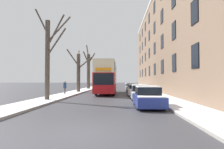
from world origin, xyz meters
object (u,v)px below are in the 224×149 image
(parked_car_3, at_px, (133,88))
(pedestrian_left_sidewalk, at_px, (65,87))
(bare_tree_left_0, at_px, (48,56))
(parked_car_1, at_px, (140,93))
(parked_car_2, at_px, (136,90))
(parked_car_4, at_px, (131,87))
(parked_car_0, at_px, (148,97))
(bare_tree_left_1, at_px, (78,71))
(bare_tree_left_2, at_px, (88,70))
(bare_tree_left_3, at_px, (96,75))
(double_decker_bus, at_px, (107,76))

(parked_car_3, height_order, pedestrian_left_sidewalk, pedestrian_left_sidewalk)
(bare_tree_left_0, relative_size, parked_car_1, 2.15)
(parked_car_2, relative_size, parked_car_4, 0.97)
(parked_car_0, distance_m, parked_car_2, 10.67)
(bare_tree_left_1, distance_m, bare_tree_left_2, 11.17)
(parked_car_1, relative_size, parked_car_2, 0.98)
(parked_car_1, height_order, parked_car_3, parked_car_1)
(parked_car_3, bearing_deg, bare_tree_left_1, -177.47)
(parked_car_1, height_order, parked_car_2, parked_car_1)
(bare_tree_left_3, height_order, pedestrian_left_sidewalk, bare_tree_left_3)
(bare_tree_left_2, xyz_separation_m, parked_car_3, (8.48, -10.77, -3.46))
(bare_tree_left_3, bearing_deg, bare_tree_left_2, -90.81)
(bare_tree_left_2, bearing_deg, pedestrian_left_sidewalk, -91.89)
(parked_car_4, bearing_deg, parked_car_1, -90.00)
(bare_tree_left_2, distance_m, pedestrian_left_sidewalk, 16.22)
(bare_tree_left_0, xyz_separation_m, bare_tree_left_3, (-0.01, 36.28, -0.62))
(bare_tree_left_1, height_order, parked_car_1, bare_tree_left_1)
(parked_car_0, bearing_deg, parked_car_4, 90.00)
(bare_tree_left_0, xyz_separation_m, parked_car_4, (8.30, 18.10, -3.42))
(bare_tree_left_1, xyz_separation_m, double_decker_bus, (4.49, -2.42, -0.87))
(bare_tree_left_1, distance_m, parked_car_3, 8.68)
(parked_car_4, height_order, pedestrian_left_sidewalk, pedestrian_left_sidewalk)
(bare_tree_left_2, bearing_deg, parked_car_1, -68.92)
(parked_car_3, bearing_deg, pedestrian_left_sidewalk, -150.29)
(parked_car_0, height_order, parked_car_3, parked_car_0)
(bare_tree_left_1, distance_m, parked_car_1, 13.90)
(double_decker_bus, xyz_separation_m, parked_car_2, (3.77, -3.24, -1.80))
(bare_tree_left_0, xyz_separation_m, parked_car_2, (8.30, 7.05, -3.42))
(bare_tree_left_3, bearing_deg, parked_car_1, -76.44)
(parked_car_4, bearing_deg, bare_tree_left_0, -114.62)
(parked_car_3, distance_m, pedestrian_left_sidewalk, 10.37)
(bare_tree_left_0, relative_size, parked_car_0, 1.97)
(bare_tree_left_0, xyz_separation_m, bare_tree_left_1, (0.05, 12.71, -0.76))
(double_decker_bus, distance_m, parked_car_1, 9.41)
(bare_tree_left_2, xyz_separation_m, parked_car_0, (8.48, -27.47, -3.42))
(parked_car_2, bearing_deg, parked_car_4, 90.00)
(bare_tree_left_0, distance_m, pedestrian_left_sidewalk, 8.54)
(bare_tree_left_1, relative_size, parked_car_4, 1.64)
(double_decker_bus, bearing_deg, parked_car_3, 36.52)
(bare_tree_left_1, distance_m, parked_car_2, 10.35)
(bare_tree_left_3, bearing_deg, parked_car_4, -65.44)
(parked_car_0, xyz_separation_m, parked_car_1, (0.00, 5.47, -0.01))
(bare_tree_left_3, bearing_deg, parked_car_0, -78.24)
(bare_tree_left_2, relative_size, double_decker_bus, 0.84)
(bare_tree_left_2, xyz_separation_m, pedestrian_left_sidewalk, (-0.52, -15.91, -3.10))
(bare_tree_left_1, bearing_deg, bare_tree_left_0, -90.21)
(parked_car_4, bearing_deg, parked_car_3, -90.00)
(parked_car_2, height_order, pedestrian_left_sidewalk, pedestrian_left_sidewalk)
(double_decker_bus, relative_size, parked_car_0, 2.64)
(parked_car_2, xyz_separation_m, parked_car_3, (-0.00, 6.02, -0.01))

